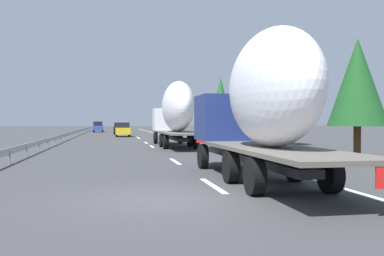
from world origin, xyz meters
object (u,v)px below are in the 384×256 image
(car_blue_sedan, at_px, (98,127))
(car_yellow_coupe, at_px, (123,129))
(truck_lead, at_px, (176,111))
(car_black_suv, at_px, (120,128))
(truck_trailing, at_px, (261,102))
(road_sign, at_px, (174,120))

(car_blue_sedan, xyz_separation_m, car_yellow_coupe, (-24.74, -3.86, -0.04))
(truck_lead, distance_m, car_black_suv, 33.98)
(truck_lead, height_order, car_black_suv, truck_lead)
(truck_trailing, distance_m, road_sign, 43.13)
(car_blue_sedan, bearing_deg, car_black_suv, -165.28)
(truck_trailing, distance_m, car_yellow_coupe, 42.78)
(truck_lead, xyz_separation_m, car_black_suv, (33.72, 3.72, -1.86))
(truck_trailing, relative_size, car_blue_sedan, 2.62)
(car_black_suv, bearing_deg, car_yellow_coupe, -178.99)
(car_blue_sedan, xyz_separation_m, car_black_suv, (-13.95, -3.66, -0.05))
(truck_trailing, height_order, car_black_suv, truck_trailing)
(truck_trailing, relative_size, car_yellow_coupe, 2.99)
(car_black_suv, height_order, road_sign, road_sign)
(truck_lead, distance_m, car_blue_sedan, 48.28)
(car_yellow_coupe, bearing_deg, truck_trailing, -175.26)
(car_black_suv, bearing_deg, car_blue_sedan, 14.72)
(car_blue_sedan, bearing_deg, truck_lead, -171.19)
(truck_lead, xyz_separation_m, car_yellow_coupe, (22.94, 3.53, -1.86))
(truck_lead, relative_size, car_blue_sedan, 2.94)
(car_yellow_coupe, bearing_deg, road_sign, -86.38)
(truck_lead, distance_m, truck_trailing, 19.66)
(truck_lead, relative_size, car_black_suv, 3.19)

